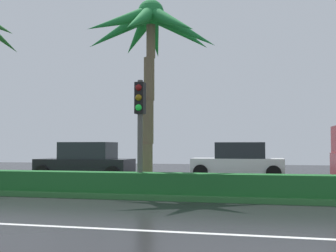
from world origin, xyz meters
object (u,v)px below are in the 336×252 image
(palm_tree_mid_left, at_px, (151,37))
(car_in_traffic_second, at_px, (238,161))
(car_in_traffic_leading, at_px, (86,162))
(traffic_signal_median_left, at_px, (140,115))

(palm_tree_mid_left, bearing_deg, car_in_traffic_second, 68.43)
(car_in_traffic_second, bearing_deg, car_in_traffic_leading, 20.01)
(palm_tree_mid_left, xyz_separation_m, traffic_signal_median_left, (0.10, -1.55, -2.80))
(palm_tree_mid_left, xyz_separation_m, car_in_traffic_second, (2.58, 6.52, -4.47))
(palm_tree_mid_left, xyz_separation_m, car_in_traffic_leading, (-4.16, 4.07, -4.47))
(traffic_signal_median_left, relative_size, car_in_traffic_second, 0.79)
(car_in_traffic_leading, distance_m, car_in_traffic_second, 7.17)
(palm_tree_mid_left, height_order, car_in_traffic_leading, palm_tree_mid_left)
(traffic_signal_median_left, distance_m, car_in_traffic_leading, 7.24)
(traffic_signal_median_left, height_order, car_in_traffic_leading, traffic_signal_median_left)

